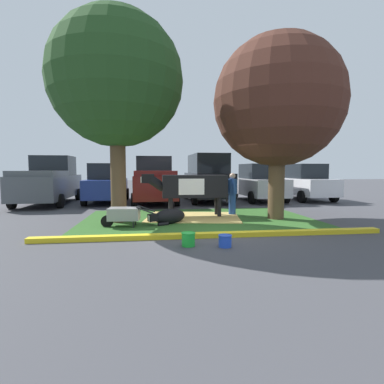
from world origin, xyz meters
TOP-DOWN VIEW (x-y plane):
  - ground_plane at (0.00, 0.00)m, footprint 80.00×80.00m
  - grass_island at (-0.24, 1.90)m, footprint 7.80×5.06m
  - curb_yellow at (-0.24, -0.79)m, footprint 9.00×0.24m
  - hay_bedding at (-0.39, 2.26)m, footprint 3.56×2.90m
  - shade_tree_left at (-2.90, 1.74)m, footprint 4.22×4.22m
  - shade_tree_right at (2.42, 1.67)m, footprint 4.37×4.37m
  - cow_holstein at (-0.42, 2.46)m, footprint 3.14×0.72m
  - calf_lying at (-1.31, 1.17)m, footprint 1.29×0.96m
  - person_handler at (1.15, 2.68)m, footprint 0.34×0.53m
  - wheelbarrow at (-2.68, 0.87)m, footprint 1.61×0.66m
  - bucket_green at (-1.01, -1.56)m, footprint 0.32×0.32m
  - bucket_blue at (-0.21, -1.74)m, footprint 0.31×0.31m
  - pickup_truck_black at (-6.94, 7.49)m, footprint 2.32×5.45m
  - sedan_blue at (-4.17, 7.75)m, footprint 2.11×4.44m
  - pickup_truck_maroon at (-1.74, 7.54)m, footprint 2.32×5.45m
  - suv_black at (1.10, 7.59)m, footprint 2.21×4.65m
  - sedan_silver at (3.94, 7.55)m, footprint 2.11×4.44m
  - hatchback_white at (6.66, 7.68)m, footprint 2.11×4.44m

SIDE VIEW (x-z plane):
  - ground_plane at x=0.00m, z-range 0.00..0.00m
  - grass_island at x=-0.24m, z-range 0.00..0.02m
  - hay_bedding at x=-0.39m, z-range 0.01..0.04m
  - curb_yellow at x=-0.24m, z-range 0.00..0.12m
  - bucket_blue at x=-0.21m, z-range 0.01..0.28m
  - bucket_green at x=-1.01m, z-range 0.01..0.32m
  - calf_lying at x=-1.31m, z-range 0.00..0.48m
  - wheelbarrow at x=-2.68m, z-range 0.07..0.70m
  - person_handler at x=1.15m, z-range 0.06..1.64m
  - sedan_blue at x=-4.17m, z-range -0.03..1.99m
  - sedan_silver at x=3.94m, z-range -0.03..1.99m
  - hatchback_white at x=6.66m, z-range -0.03..1.99m
  - cow_holstein at x=-0.42m, z-range 0.32..1.88m
  - pickup_truck_black at x=-6.94m, z-range -0.10..2.32m
  - pickup_truck_maroon at x=-1.74m, z-range -0.10..2.32m
  - suv_black at x=1.10m, z-range 0.01..2.53m
  - shade_tree_right at x=2.42m, z-range 0.89..7.08m
  - shade_tree_left at x=-2.90m, z-range 1.19..7.84m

